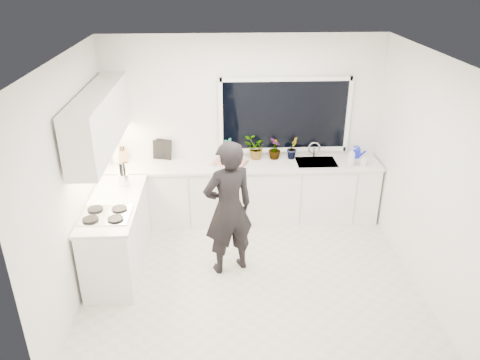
{
  "coord_description": "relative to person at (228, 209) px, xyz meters",
  "views": [
    {
      "loc": [
        -0.37,
        -4.76,
        3.59
      ],
      "look_at": [
        -0.12,
        0.4,
        1.15
      ],
      "focal_mm": 35.0,
      "sensor_mm": 36.0,
      "label": 1
    }
  ],
  "objects": [
    {
      "name": "knife_block",
      "position": [
        -1.5,
        1.4,
        0.16
      ],
      "size": [
        0.15,
        0.14,
        0.22
      ],
      "primitive_type": "cube",
      "rotation": [
        0.0,
        0.0,
        0.32
      ],
      "color": "#946245",
      "rests_on": "countertop_back"
    },
    {
      "name": "person",
      "position": [
        0.0,
        0.0,
        0.0
      ],
      "size": [
        0.74,
        0.62,
        1.74
      ],
      "primitive_type": "imported",
      "rotation": [
        0.0,
        0.0,
        3.52
      ],
      "color": "black",
      "rests_on": "floor"
    },
    {
      "name": "paper_towel_roll",
      "position": [
        -1.58,
        1.36,
        0.18
      ],
      "size": [
        0.14,
        0.14,
        0.26
      ],
      "primitive_type": "cylinder",
      "rotation": [
        0.0,
        0.0,
        0.32
      ],
      "color": "white",
      "rests_on": "countertop_back"
    },
    {
      "name": "faucet",
      "position": [
        1.32,
        1.46,
        0.16
      ],
      "size": [
        0.03,
        0.03,
        0.22
      ],
      "primitive_type": "cylinder",
      "color": "silver",
      "rests_on": "countertop_back"
    },
    {
      "name": "wall_left",
      "position": [
        -1.74,
        -0.19,
        0.48
      ],
      "size": [
        0.02,
        3.5,
        2.7
      ],
      "primitive_type": "cube",
      "color": "white",
      "rests_on": "ground"
    },
    {
      "name": "countertop_left",
      "position": [
        -1.4,
        0.16,
        0.03
      ],
      "size": [
        0.62,
        1.6,
        0.04
      ],
      "primitive_type": "cube",
      "color": "silver",
      "rests_on": "base_cabinets_left"
    },
    {
      "name": "window",
      "position": [
        0.87,
        1.53,
        0.68
      ],
      "size": [
        1.8,
        0.02,
        1.0
      ],
      "primitive_type": "cube",
      "color": "black",
      "rests_on": "wall_back"
    },
    {
      "name": "stovetop",
      "position": [
        -1.42,
        -0.19,
        0.07
      ],
      "size": [
        0.56,
        0.48,
        0.03
      ],
      "primitive_type": "cube",
      "color": "black",
      "rests_on": "countertop_left"
    },
    {
      "name": "base_cabinets_back",
      "position": [
        0.27,
        1.26,
        -0.43
      ],
      "size": [
        3.92,
        0.58,
        0.88
      ],
      "primitive_type": "cube",
      "color": "white",
      "rests_on": "floor"
    },
    {
      "name": "pizza_tray",
      "position": [
        0.05,
        1.23,
        0.07
      ],
      "size": [
        0.59,
        0.52,
        0.03
      ],
      "primitive_type": "cube",
      "rotation": [
        0.0,
        0.0,
        -0.4
      ],
      "color": "silver",
      "rests_on": "countertop_back"
    },
    {
      "name": "floor",
      "position": [
        0.27,
        -0.19,
        -0.88
      ],
      "size": [
        4.0,
        3.5,
        0.02
      ],
      "primitive_type": "cube",
      "color": "beige",
      "rests_on": "ground"
    },
    {
      "name": "watering_can",
      "position": [
        1.94,
        1.42,
        0.12
      ],
      "size": [
        0.17,
        0.17,
        0.13
      ],
      "primitive_type": "cylinder",
      "rotation": [
        0.0,
        0.0,
        -0.25
      ],
      "color": "#161DCE",
      "rests_on": "countertop_back"
    },
    {
      "name": "wall_right",
      "position": [
        2.28,
        -0.19,
        0.48
      ],
      "size": [
        0.02,
        3.5,
        2.7
      ],
      "primitive_type": "cube",
      "color": "white",
      "rests_on": "ground"
    },
    {
      "name": "base_cabinets_left",
      "position": [
        -1.4,
        0.16,
        -0.43
      ],
      "size": [
        0.58,
        1.6,
        0.88
      ],
      "primitive_type": "cube",
      "color": "white",
      "rests_on": "floor"
    },
    {
      "name": "sink",
      "position": [
        1.32,
        1.26,
        0.0
      ],
      "size": [
        0.58,
        0.42,
        0.14
      ],
      "primitive_type": "cube",
      "color": "silver",
      "rests_on": "countertop_back"
    },
    {
      "name": "ceiling",
      "position": [
        0.27,
        -0.19,
        1.84
      ],
      "size": [
        4.0,
        3.5,
        0.02
      ],
      "primitive_type": "cube",
      "color": "white",
      "rests_on": "wall_back"
    },
    {
      "name": "picture_frame_small",
      "position": [
        -0.91,
        1.5,
        0.2
      ],
      "size": [
        0.24,
        0.12,
        0.3
      ],
      "primitive_type": "cube",
      "rotation": [
        0.0,
        0.0,
        -0.4
      ],
      "color": "black",
      "rests_on": "countertop_back"
    },
    {
      "name": "herb_plants",
      "position": [
        0.53,
        1.42,
        0.21
      ],
      "size": [
        1.15,
        0.33,
        0.34
      ],
      "color": "#26662D",
      "rests_on": "countertop_back"
    },
    {
      "name": "utensil_crock",
      "position": [
        -1.35,
        0.61,
        0.13
      ],
      "size": [
        0.16,
        0.16,
        0.16
      ],
      "primitive_type": "cylinder",
      "rotation": [
        0.0,
        0.0,
        0.25
      ],
      "color": "#ADADB1",
      "rests_on": "countertop_left"
    },
    {
      "name": "countertop_back",
      "position": [
        0.27,
        1.25,
        0.03
      ],
      "size": [
        3.94,
        0.62,
        0.04
      ],
      "primitive_type": "cube",
      "color": "silver",
      "rests_on": "base_cabinets_back"
    },
    {
      "name": "pizza",
      "position": [
        0.05,
        1.23,
        0.08
      ],
      "size": [
        0.54,
        0.47,
        0.01
      ],
      "primitive_type": "cube",
      "rotation": [
        0.0,
        0.0,
        -0.4
      ],
      "color": "red",
      "rests_on": "pizza_tray"
    },
    {
      "name": "upper_cabinets",
      "position": [
        -1.52,
        0.51,
        0.98
      ],
      "size": [
        0.34,
        2.1,
        0.7
      ],
      "primitive_type": "cube",
      "color": "white",
      "rests_on": "wall_left"
    },
    {
      "name": "picture_frame_large",
      "position": [
        -0.96,
        1.5,
        0.19
      ],
      "size": [
        0.22,
        0.06,
        0.28
      ],
      "primitive_type": "cube",
      "rotation": [
        0.0,
        0.0,
        -0.21
      ],
      "color": "black",
      "rests_on": "countertop_back"
    },
    {
      "name": "soap_bottles",
      "position": [
        1.83,
        1.11,
        0.17
      ],
      "size": [
        0.31,
        0.14,
        0.27
      ],
      "color": "#D8BF66",
      "rests_on": "countertop_back"
    },
    {
      "name": "wall_back",
      "position": [
        0.27,
        1.57,
        0.48
      ],
      "size": [
        4.0,
        0.02,
        2.7
      ],
      "primitive_type": "cube",
      "color": "white",
      "rests_on": "ground"
    }
  ]
}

